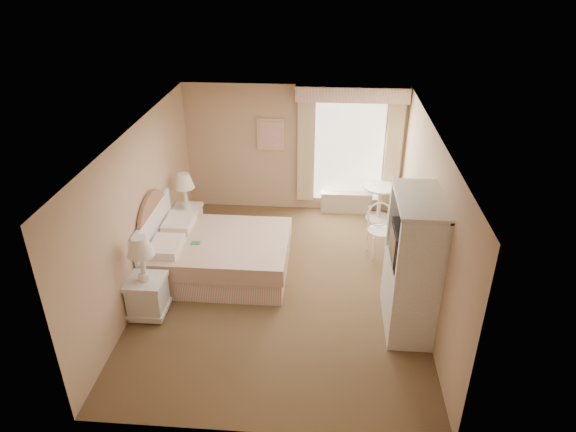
# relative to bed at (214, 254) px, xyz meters

# --- Properties ---
(room) EXTENTS (4.21, 5.51, 2.51)m
(room) POSITION_rel_bed_xyz_m (1.12, -0.28, 0.89)
(room) COLOR brown
(room) RESTS_ON ground
(window) EXTENTS (2.05, 0.22, 2.51)m
(window) POSITION_rel_bed_xyz_m (2.17, 2.37, 0.98)
(window) COLOR white
(window) RESTS_ON room
(framed_art) EXTENTS (0.52, 0.04, 0.62)m
(framed_art) POSITION_rel_bed_xyz_m (0.67, 2.43, 1.19)
(framed_art) COLOR #D3B282
(framed_art) RESTS_ON room
(bed) EXTENTS (2.15, 1.69, 1.49)m
(bed) POSITION_rel_bed_xyz_m (0.00, 0.00, 0.00)
(bed) COLOR tan
(bed) RESTS_ON room
(nightstand_near) EXTENTS (0.52, 0.52, 1.26)m
(nightstand_near) POSITION_rel_bed_xyz_m (-0.72, -1.12, 0.12)
(nightstand_near) COLOR white
(nightstand_near) RESTS_ON room
(nightstand_far) EXTENTS (0.50, 0.50, 1.21)m
(nightstand_far) POSITION_rel_bed_xyz_m (-0.72, 1.16, 0.10)
(nightstand_far) COLOR white
(nightstand_far) RESTS_ON room
(round_table) EXTENTS (0.65, 0.65, 0.69)m
(round_table) POSITION_rel_bed_xyz_m (2.79, 2.12, 0.10)
(round_table) COLOR white
(round_table) RESTS_ON room
(cafe_chair) EXTENTS (0.53, 0.53, 0.92)m
(cafe_chair) POSITION_rel_bed_xyz_m (2.69, 0.83, 0.18)
(cafe_chair) COLOR white
(cafe_chair) RESTS_ON room
(armoire) EXTENTS (0.59, 1.18, 1.96)m
(armoire) POSITION_rel_bed_xyz_m (2.93, -1.03, 0.45)
(armoire) COLOR white
(armoire) RESTS_ON room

